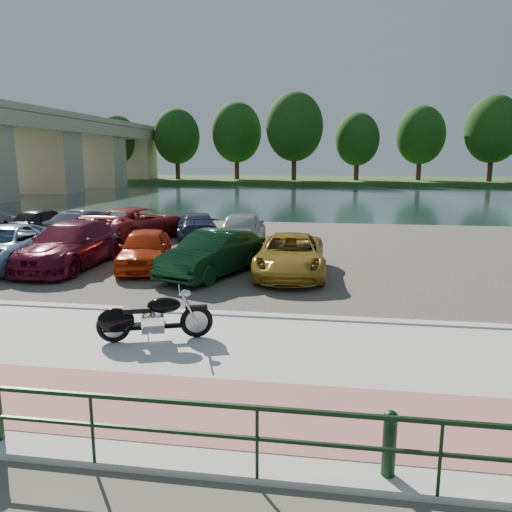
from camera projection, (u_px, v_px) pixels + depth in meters
The scene contains 21 objects.
ground at pixel (188, 348), 9.96m from camera, with size 200.00×200.00×0.00m, color #595447.
promenade at pixel (172, 366), 8.98m from camera, with size 60.00×6.00×0.10m, color #BAB6AF.
pink_path at pixel (141, 403), 7.51m from camera, with size 60.00×2.00×0.01m, color #A5635D.
kerb at pixel (212, 315), 11.89m from camera, with size 60.00×0.30×0.14m, color #BAB6AF.
parking_lot at pixel (264, 250), 20.62m from camera, with size 60.00×18.00×0.04m, color #403B34.
river at pixel (304, 197), 48.75m from camera, with size 120.00×40.00×0.00m, color #192E2B.
far_bank at pixel (316, 180), 79.73m from camera, with size 120.00×24.00×0.60m, color #244318.
bridge at pixel (42, 141), 52.87m from camera, with size 7.00×56.00×8.55m.
railing at pixel (91, 410), 5.93m from camera, with size 24.04×0.05×0.90m.
far_trees at pixel (346, 132), 71.67m from camera, with size 70.25×10.68×12.52m.
motorcycle at pixel (144, 319), 10.04m from camera, with size 2.25×1.05×1.05m.
car_2 at pixel (2, 247), 17.08m from camera, with size 2.37×5.13×1.43m, color #91B5D3.
car_3 at pixel (70, 245), 17.16m from camera, with size 2.14×5.27×1.53m, color maroon.
car_4 at pixel (145, 249), 16.90m from camera, with size 1.59×3.96×1.35m, color red.
car_5 at pixel (213, 254), 15.86m from camera, with size 1.50×4.31×1.42m, color black.
car_6 at pixel (290, 255), 15.95m from camera, with size 2.17×4.70×1.31m, color #B08728.
car_8 at pixel (43, 222), 24.01m from camera, with size 1.64×4.08×1.39m, color black.
car_9 at pixel (90, 224), 23.25m from camera, with size 1.42×4.07×1.34m, color #575968.
car_10 at pixel (137, 223), 22.82m from camera, with size 2.53×5.50×1.53m, color maroon.
car_11 at pixel (196, 227), 22.67m from camera, with size 1.82×4.47×1.30m, color navy.
car_12 at pixel (243, 228), 21.66m from camera, with size 1.73×4.29×1.46m, color #AFAEAA.
Camera 1 is at (2.77, -9.10, 3.73)m, focal length 35.00 mm.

